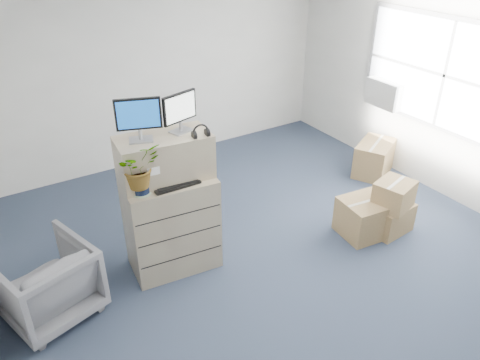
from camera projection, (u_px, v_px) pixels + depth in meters
name	position (u px, v px, depth m)	size (l,w,h in m)	color
ground	(285.00, 272.00, 5.36)	(7.00, 7.00, 0.00)	#232E3F
wall_back	(154.00, 75.00, 7.26)	(6.00, 0.02, 2.80)	silver
wall_right	(477.00, 107.00, 6.06)	(0.02, 7.00, 2.80)	silver
window	(446.00, 75.00, 6.26)	(0.07, 2.72, 1.52)	gray
ac_unit	(385.00, 93.00, 7.13)	(0.24, 0.60, 0.40)	white
filing_cabinet_lower	(172.00, 224.00, 5.23)	(0.96, 0.59, 1.13)	gray
filing_cabinet_upper	(165.00, 158.00, 4.87)	(0.96, 0.48, 0.48)	gray
monitor_left	(139.00, 117.00, 4.54)	(0.43, 0.24, 0.44)	#99999E
monitor_right	(180.00, 110.00, 4.74)	(0.41, 0.22, 0.42)	#99999E
headphones	(201.00, 132.00, 4.73)	(0.17, 0.17, 0.02)	black
keyboard	(176.00, 184.00, 4.84)	(0.50, 0.21, 0.03)	black
mouse	(198.00, 176.00, 4.99)	(0.11, 0.07, 0.04)	silver
water_bottle	(172.00, 164.00, 4.98)	(0.08, 0.08, 0.27)	gray
phone_dock	(162.00, 175.00, 4.95)	(0.07, 0.06, 0.15)	silver
external_drive	(194.00, 165.00, 5.17)	(0.23, 0.17, 0.07)	black
tissue_box	(189.00, 160.00, 5.11)	(0.23, 0.12, 0.09)	#448FEA
potted_plant	(139.00, 171.00, 4.58)	(0.48, 0.52, 0.45)	#89A384
office_chair	(46.00, 280.00, 4.61)	(0.84, 0.79, 0.87)	slate
cardboard_boxes	(377.00, 191.00, 6.40)	(2.05, 1.87, 0.73)	brown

